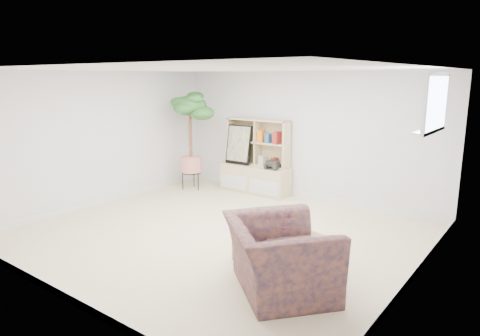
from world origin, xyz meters
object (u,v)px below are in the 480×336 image
Objects in this scene: floor_tree at (191,141)px; armchair at (279,252)px; storage_unit at (255,156)px; coffee_table at (280,249)px.

armchair is at bearing -34.74° from floor_tree.
storage_unit reaches higher than coffee_table.
storage_unit is 4.10m from armchair.
armchair is (2.56, -3.19, -0.29)m from storage_unit.
armchair is at bearing -49.97° from coffee_table.
storage_unit is 1.36m from floor_tree.
coffee_table is 0.92× the size of armchair.
storage_unit is 1.22× the size of armchair.
floor_tree is at bearing -154.03° from storage_unit.
floor_tree is 1.67× the size of armchair.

